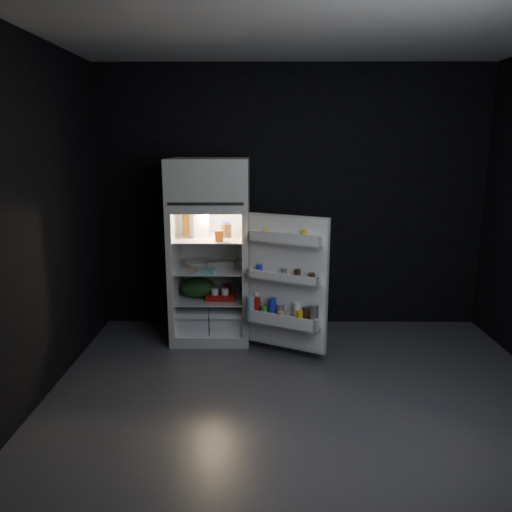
{
  "coord_description": "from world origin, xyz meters",
  "views": [
    {
      "loc": [
        -0.34,
        -3.49,
        1.93
      ],
      "look_at": [
        -0.37,
        1.0,
        0.9
      ],
      "focal_mm": 35.0,
      "sensor_mm": 36.0,
      "label": 1
    }
  ],
  "objects_px": {
    "refrigerator": "(211,243)",
    "milk_jug": "(199,225)",
    "yogurt_tray": "(221,297)",
    "fridge_door": "(286,286)",
    "egg_carton": "(220,265)"
  },
  "relations": [
    {
      "from": "milk_jug",
      "to": "yogurt_tray",
      "type": "xyz_separation_m",
      "value": [
        0.21,
        -0.13,
        -0.69
      ]
    },
    {
      "from": "refrigerator",
      "to": "milk_jug",
      "type": "xyz_separation_m",
      "value": [
        -0.11,
        -0.03,
        0.19
      ]
    },
    {
      "from": "egg_carton",
      "to": "yogurt_tray",
      "type": "bearing_deg",
      "value": -92.17
    },
    {
      "from": "fridge_door",
      "to": "egg_carton",
      "type": "bearing_deg",
      "value": 143.36
    },
    {
      "from": "fridge_door",
      "to": "yogurt_tray",
      "type": "bearing_deg",
      "value": 147.36
    },
    {
      "from": "milk_jug",
      "to": "yogurt_tray",
      "type": "relative_size",
      "value": 0.85
    },
    {
      "from": "refrigerator",
      "to": "milk_jug",
      "type": "bearing_deg",
      "value": -162.42
    },
    {
      "from": "fridge_door",
      "to": "milk_jug",
      "type": "distance_m",
      "value": 1.08
    },
    {
      "from": "refrigerator",
      "to": "milk_jug",
      "type": "relative_size",
      "value": 7.42
    },
    {
      "from": "milk_jug",
      "to": "egg_carton",
      "type": "height_order",
      "value": "milk_jug"
    },
    {
      "from": "egg_carton",
      "to": "yogurt_tray",
      "type": "relative_size",
      "value": 0.96
    },
    {
      "from": "fridge_door",
      "to": "yogurt_tray",
      "type": "distance_m",
      "value": 0.76
    },
    {
      "from": "yogurt_tray",
      "to": "milk_jug",
      "type": "bearing_deg",
      "value": 152.51
    },
    {
      "from": "yogurt_tray",
      "to": "egg_carton",
      "type": "bearing_deg",
      "value": 101.74
    },
    {
      "from": "fridge_door",
      "to": "egg_carton",
      "type": "height_order",
      "value": "fridge_door"
    }
  ]
}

